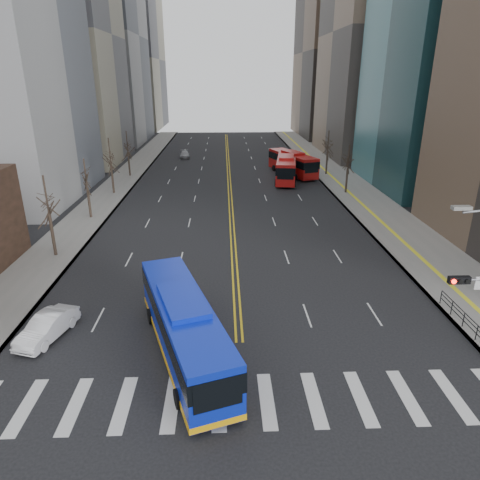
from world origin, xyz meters
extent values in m
plane|color=black|center=(0.00, 0.00, 0.00)|extent=(220.00, 220.00, 0.00)
cube|color=gray|center=(17.50, 45.00, 0.07)|extent=(7.00, 130.00, 0.15)
cube|color=gray|center=(-16.50, 45.00, 0.07)|extent=(5.00, 130.00, 0.15)
cube|color=silver|center=(-10.64, 0.00, 0.01)|extent=(0.70, 4.00, 0.01)
cube|color=silver|center=(-8.27, 0.00, 0.01)|extent=(0.70, 4.00, 0.01)
cube|color=silver|center=(-5.91, 0.00, 0.01)|extent=(0.70, 4.00, 0.01)
cube|color=silver|center=(-3.55, 0.00, 0.01)|extent=(0.70, 4.00, 0.01)
cube|color=silver|center=(-1.18, 0.00, 0.01)|extent=(0.70, 4.00, 0.01)
cube|color=silver|center=(1.18, 0.00, 0.01)|extent=(0.70, 4.00, 0.01)
cube|color=silver|center=(3.55, 0.00, 0.01)|extent=(0.70, 4.00, 0.01)
cube|color=silver|center=(5.91, 0.00, 0.01)|extent=(0.70, 4.00, 0.01)
cube|color=silver|center=(8.27, 0.00, 0.01)|extent=(0.70, 4.00, 0.01)
cube|color=silver|center=(10.64, 0.00, 0.01)|extent=(0.70, 4.00, 0.01)
cube|color=gold|center=(-0.20, 55.00, 0.01)|extent=(0.15, 100.00, 0.01)
cube|color=gold|center=(0.20, 55.00, 0.01)|extent=(0.15, 100.00, 0.01)
cube|color=gray|center=(-31.00, 66.00, 22.00)|extent=(22.00, 22.00, 44.00)
cube|color=gray|center=(-30.00, 93.00, 24.00)|extent=(20.00, 26.00, 48.00)
cube|color=#826D5A|center=(30.00, 71.00, 23.00)|extent=(20.00, 26.00, 46.00)
cube|color=gray|center=(-29.00, 125.00, 20.00)|extent=(18.00, 30.00, 40.00)
cube|color=brown|center=(29.00, 103.00, 21.00)|extent=(18.00, 30.00, 42.00)
cube|color=black|center=(11.00, 2.00, 5.50)|extent=(1.10, 0.28, 0.38)
cylinder|color=#FF190C|center=(10.65, 1.84, 5.50)|extent=(0.24, 0.08, 0.24)
cylinder|color=black|center=(11.00, 1.84, 5.50)|extent=(0.24, 0.08, 0.24)
cylinder|color=black|center=(11.35, 1.84, 5.50)|extent=(0.24, 0.08, 0.24)
cube|color=#999993|center=(10.40, 2.00, 9.30)|extent=(0.90, 0.35, 0.18)
cube|color=black|center=(14.30, 6.00, 1.15)|extent=(0.04, 6.00, 0.04)
cylinder|color=black|center=(14.30, 4.50, 0.65)|extent=(0.06, 0.06, 1.00)
cylinder|color=black|center=(14.30, 6.00, 0.65)|extent=(0.06, 0.06, 1.00)
cylinder|color=black|center=(14.30, 7.50, 0.65)|extent=(0.06, 0.06, 1.00)
cylinder|color=black|center=(14.30, 9.00, 0.65)|extent=(0.06, 0.06, 1.00)
cylinder|color=black|center=(-16.00, 19.00, 1.95)|extent=(0.28, 0.28, 3.90)
cylinder|color=black|center=(-16.00, 30.00, 1.80)|extent=(0.28, 0.28, 3.60)
cylinder|color=black|center=(-16.00, 41.00, 2.00)|extent=(0.28, 0.28, 4.00)
cylinder|color=black|center=(-16.00, 52.00, 1.90)|extent=(0.28, 0.28, 3.80)
cylinder|color=black|center=(16.00, 40.00, 1.75)|extent=(0.28, 0.28, 3.50)
cylinder|color=black|center=(16.00, 52.00, 1.88)|extent=(0.28, 0.28, 3.75)
cube|color=#0C24BF|center=(-3.19, 4.00, 1.88)|extent=(6.50, 12.95, 3.05)
cube|color=black|center=(-3.19, 4.00, 2.46)|extent=(6.56, 12.99, 1.09)
cube|color=#0C24BF|center=(-3.19, 4.00, 3.50)|extent=(3.41, 4.91, 0.40)
cube|color=#FBAF0D|center=(-3.19, 4.00, 0.55)|extent=(6.56, 12.99, 0.35)
cylinder|color=black|center=(-3.18, -0.29, 0.50)|extent=(0.60, 1.04, 1.00)
cylinder|color=black|center=(-0.65, 0.53, 0.50)|extent=(0.60, 1.04, 1.00)
cylinder|color=black|center=(-5.72, 7.47, 0.50)|extent=(0.60, 1.04, 1.00)
cylinder|color=black|center=(-3.19, 8.29, 0.50)|extent=(0.60, 1.04, 1.00)
cube|color=#B11412|center=(8.82, 48.19, 1.93)|extent=(4.61, 12.36, 3.16)
cube|color=black|center=(8.82, 48.19, 2.53)|extent=(4.67, 12.39, 1.12)
cube|color=#B11412|center=(8.82, 48.19, 3.61)|extent=(2.83, 4.52, 0.40)
cylinder|color=black|center=(6.85, 44.59, 0.50)|extent=(0.45, 1.03, 1.00)
cylinder|color=black|center=(9.56, 44.16, 0.50)|extent=(0.45, 1.03, 1.00)
cylinder|color=black|center=(8.07, 52.23, 0.50)|extent=(0.45, 1.03, 1.00)
cylinder|color=black|center=(10.78, 51.80, 0.50)|extent=(0.45, 1.03, 1.00)
cube|color=#B11412|center=(10.39, 52.17, 1.93)|extent=(6.68, 12.26, 3.15)
cube|color=black|center=(10.39, 52.17, 2.52)|extent=(6.74, 12.30, 1.12)
cube|color=#B11412|center=(10.39, 52.17, 3.60)|extent=(3.49, 4.71, 0.40)
cylinder|color=black|center=(10.42, 48.08, 0.50)|extent=(0.62, 1.04, 1.00)
cylinder|color=black|center=(12.99, 49.01, 0.50)|extent=(0.62, 1.04, 1.00)
cylinder|color=black|center=(7.79, 55.33, 0.50)|extent=(0.62, 1.04, 1.00)
cylinder|color=black|center=(10.37, 56.26, 0.50)|extent=(0.62, 1.04, 1.00)
imported|color=silver|center=(-11.77, 6.00, 0.75)|extent=(2.84, 4.84, 1.51)
imported|color=black|center=(9.56, 54.48, 0.63)|extent=(2.85, 3.98, 1.26)
imported|color=gray|center=(-8.56, 68.51, 0.67)|extent=(2.29, 4.78, 1.34)
imported|color=black|center=(9.49, 67.95, 0.54)|extent=(1.83, 3.89, 1.08)
camera|label=1|loc=(-0.81, -16.98, 15.10)|focal=32.00mm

